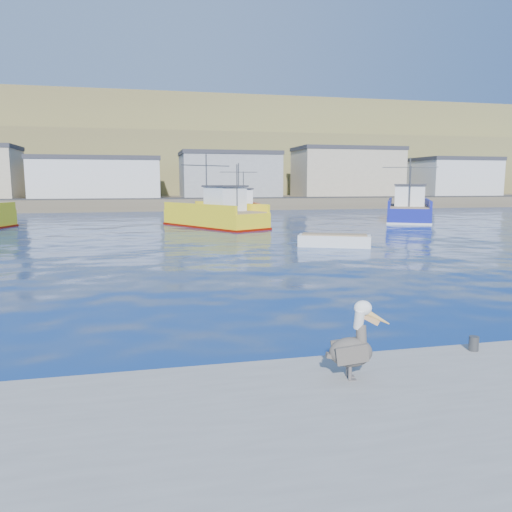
{
  "coord_description": "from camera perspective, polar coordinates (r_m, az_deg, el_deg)",
  "views": [
    {
      "loc": [
        -3.53,
        -12.01,
        3.92
      ],
      "look_at": [
        0.18,
        4.36,
        1.44
      ],
      "focal_mm": 35.0,
      "sensor_mm": 36.0,
      "label": 1
    }
  ],
  "objects": [
    {
      "name": "far_shore",
      "position": [
        121.37,
        -11.29,
        10.65
      ],
      "size": [
        200.0,
        81.0,
        24.0
      ],
      "color": "brown",
      "rests_on": "ground"
    },
    {
      "name": "skiff_far",
      "position": [
        51.65,
        16.05,
        4.04
      ],
      "size": [
        3.67,
        3.72,
        0.84
      ],
      "color": "silver",
      "rests_on": "ground"
    },
    {
      "name": "pelican",
      "position": [
        9.01,
        11.04,
        -10.01
      ],
      "size": [
        1.14,
        0.58,
        1.4
      ],
      "color": "#595451",
      "rests_on": "dock"
    },
    {
      "name": "trawler_yellow_b",
      "position": [
        44.28,
        -4.6,
        4.64
      ],
      "size": [
        8.61,
        11.46,
        6.48
      ],
      "color": "yellow",
      "rests_on": "ground"
    },
    {
      "name": "boat_orange",
      "position": [
        55.37,
        -1.81,
        5.41
      ],
      "size": [
        4.24,
        8.15,
        6.05
      ],
      "color": "red",
      "rests_on": "ground"
    },
    {
      "name": "dock_bollards",
      "position": [
        10.1,
        12.38,
        -10.69
      ],
      "size": [
        36.2,
        0.2,
        0.3
      ],
      "color": "#4C4C4C",
      "rests_on": "dock"
    },
    {
      "name": "ground",
      "position": [
        13.12,
        3.5,
        -8.99
      ],
      "size": [
        260.0,
        260.0,
        0.0
      ],
      "primitive_type": "plane",
      "color": "navy",
      "rests_on": "ground"
    },
    {
      "name": "skiff_mid",
      "position": [
        31.07,
        8.94,
        1.63
      ],
      "size": [
        4.61,
        3.21,
        0.95
      ],
      "color": "silver",
      "rests_on": "ground"
    },
    {
      "name": "trawler_blue",
      "position": [
        53.9,
        17.02,
        5.01
      ],
      "size": [
        9.14,
        12.17,
        6.56
      ],
      "color": "navy",
      "rests_on": "ground"
    }
  ]
}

